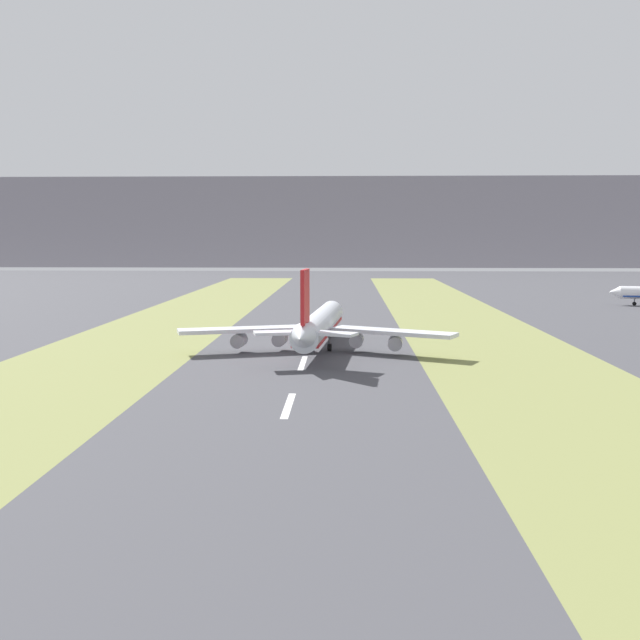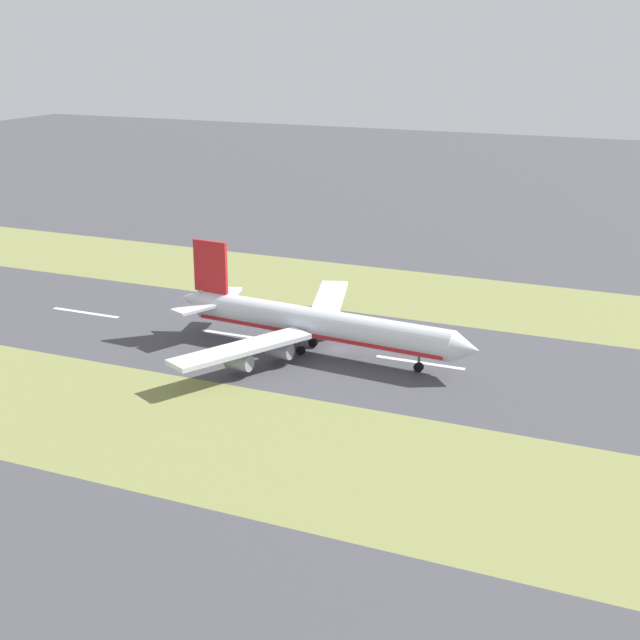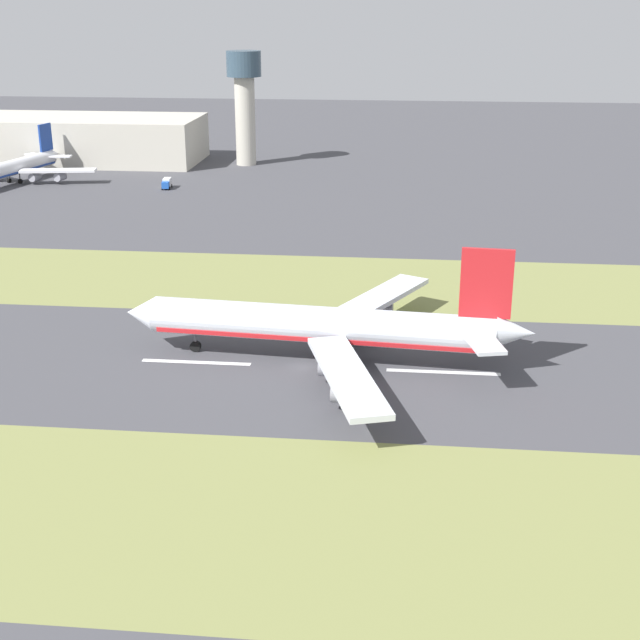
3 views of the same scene
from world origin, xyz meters
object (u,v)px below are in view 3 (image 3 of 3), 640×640
at_px(terminal_building, 78,139).
at_px(airplane_parked_apron, 11,168).
at_px(airplane_main_jet, 332,326).
at_px(control_tower, 245,95).
at_px(service_truck, 167,183).

height_order(terminal_building, airplane_parked_apron, airplane_parked_apron).
xyz_separation_m(airplane_main_jet, airplane_parked_apron, (137.09, 114.80, -1.11)).
xyz_separation_m(airplane_main_jet, control_tower, (179.39, 46.71, 18.05)).
distance_m(control_tower, service_truck, 52.82).
height_order(airplane_parked_apron, service_truck, airplane_parked_apron).
relative_size(airplane_parked_apron, service_truck, 8.79).
bearing_deg(service_truck, airplane_main_jet, -154.67).
relative_size(airplane_main_jet, control_tower, 1.72).
height_order(airplane_main_jet, airplane_parked_apron, airplane_main_jet).
distance_m(airplane_main_jet, airplane_parked_apron, 178.82).
distance_m(airplane_parked_apron, service_truck, 51.20).
height_order(control_tower, service_truck, control_tower).
bearing_deg(terminal_building, airplane_parked_apron, 171.83).
xyz_separation_m(airplane_main_jet, terminal_building, (180.57, 108.56, 1.88)).
relative_size(terminal_building, control_tower, 2.26).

